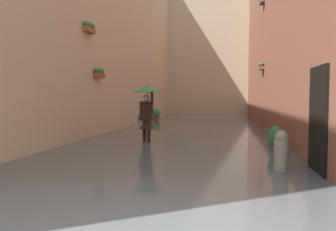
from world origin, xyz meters
The scene contains 10 objects.
ground_plane centered at (0.00, -11.94, 0.00)m, with size 60.00×60.00×0.00m, color #605B56.
flood_water centered at (0.00, -11.94, 0.08)m, with size 7.42×29.89×0.15m, color #515B60.
building_facade_left centered at (-4.21, -11.94, 5.13)m, with size 2.04×27.89×10.27m.
building_facade_right centered at (4.21, -11.94, 5.87)m, with size 2.04×27.89×11.74m.
building_facade_far centered at (0.00, -24.79, 5.17)m, with size 10.22×1.80×10.33m, color beige.
person_wading centered at (1.00, -7.02, 1.42)m, with size 0.96×0.96×2.06m.
potted_plant_near_left centered at (-2.82, -5.69, 0.44)m, with size 0.36×0.36×0.84m.
potted_plant_far_right centered at (2.80, -16.78, 0.51)m, with size 0.49×0.49×0.90m.
potted_plant_near_right centered at (2.99, -15.75, 0.43)m, with size 0.56×0.56×0.75m.
mooring_bollard centered at (-2.61, -3.44, 0.47)m, with size 0.28×0.28×0.95m.
Camera 1 is at (-1.52, 3.14, 1.59)m, focal length 34.29 mm.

